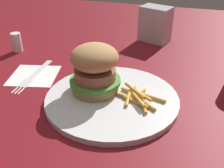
% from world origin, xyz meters
% --- Properties ---
extents(ground_plane, '(1.60, 1.60, 0.00)m').
position_xyz_m(ground_plane, '(0.00, 0.00, 0.00)').
color(ground_plane, maroon).
extents(plate, '(0.28, 0.28, 0.01)m').
position_xyz_m(plate, '(-0.02, -0.01, 0.01)').
color(plate, silver).
rests_on(plate, ground_plane).
extents(sandwich, '(0.11, 0.11, 0.10)m').
position_xyz_m(sandwich, '(-0.01, 0.03, 0.06)').
color(sandwich, tan).
rests_on(sandwich, plate).
extents(fries_pile, '(0.09, 0.11, 0.01)m').
position_xyz_m(fries_pile, '(-0.02, -0.07, 0.02)').
color(fries_pile, gold).
rests_on(fries_pile, plate).
extents(napkin, '(0.13, 0.13, 0.00)m').
position_xyz_m(napkin, '(0.03, 0.20, 0.00)').
color(napkin, white).
rests_on(napkin, ground_plane).
extents(fork, '(0.17, 0.02, 0.00)m').
position_xyz_m(fork, '(0.03, 0.20, 0.00)').
color(fork, silver).
rests_on(fork, napkin).
extents(napkin_dispenser, '(0.09, 0.10, 0.11)m').
position_xyz_m(napkin_dispenser, '(0.35, -0.04, 0.05)').
color(napkin_dispenser, '#B7BABF').
rests_on(napkin_dispenser, ground_plane).
extents(salt_shaker, '(0.03, 0.03, 0.06)m').
position_xyz_m(salt_shaker, '(0.16, 0.32, 0.03)').
color(salt_shaker, white).
rests_on(salt_shaker, ground_plane).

